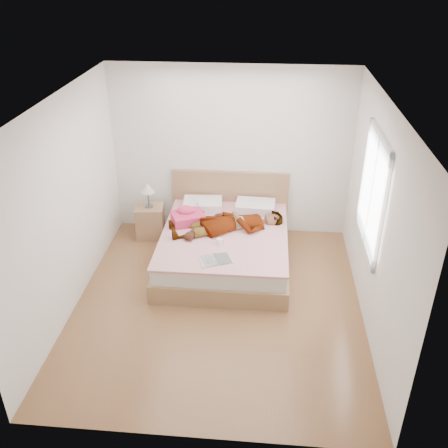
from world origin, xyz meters
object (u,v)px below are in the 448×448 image
at_px(towel, 187,216).
at_px(plush_toy, 190,235).
at_px(woman, 228,220).
at_px(bed, 225,244).
at_px(phone, 197,201).
at_px(nightstand, 150,219).
at_px(coffee_mug, 219,241).
at_px(magazine, 216,260).

relative_size(towel, plush_toy, 2.46).
distance_m(woman, bed, 0.36).
height_order(phone, nightstand, nightstand).
distance_m(bed, coffee_mug, 0.49).
height_order(coffee_mug, nightstand, nightstand).
bearing_deg(coffee_mug, phone, 115.86).
xyz_separation_m(woman, phone, (-0.50, 0.40, 0.09)).
bearing_deg(nightstand, coffee_mug, -40.32).
xyz_separation_m(phone, plush_toy, (0.01, -0.77, -0.14)).
height_order(magazine, coffee_mug, coffee_mug).
xyz_separation_m(plush_toy, nightstand, (-0.77, 0.91, -0.27)).
distance_m(bed, nightstand, 1.36).
relative_size(phone, nightstand, 0.12).
height_order(magazine, nightstand, nightstand).
bearing_deg(towel, phone, 71.01).
bearing_deg(towel, coffee_mug, -48.09).
bearing_deg(plush_toy, phone, 90.40).
xyz_separation_m(woman, magazine, (-0.09, -0.87, -0.11)).
distance_m(woman, coffee_mug, 0.48).
bearing_deg(plush_toy, nightstand, 130.25).
xyz_separation_m(towel, plush_toy, (0.10, -0.48, -0.04)).
bearing_deg(magazine, towel, 117.74).
relative_size(woman, bed, 0.80).
distance_m(plush_toy, nightstand, 1.22).
bearing_deg(phone, plush_toy, -108.45).
bearing_deg(bed, plush_toy, -145.85).
xyz_separation_m(towel, magazine, (0.51, -0.98, -0.09)).
xyz_separation_m(coffee_mug, nightstand, (-1.18, 1.00, -0.25)).
relative_size(woman, nightstand, 1.83).
bearing_deg(plush_toy, coffee_mug, -13.11).
bearing_deg(phone, coffee_mug, -82.99).
bearing_deg(towel, bed, -17.15).
xyz_separation_m(phone, coffee_mug, (0.42, -0.87, -0.16)).
bearing_deg(bed, coffee_mug, -95.77).
relative_size(phone, bed, 0.05).
distance_m(phone, plush_toy, 0.78).
relative_size(towel, magazine, 1.15).
bearing_deg(towel, nightstand, 147.36).
height_order(bed, plush_toy, bed).
relative_size(phone, coffee_mug, 0.97).
distance_m(phone, magazine, 1.35).
distance_m(woman, plush_toy, 0.62).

